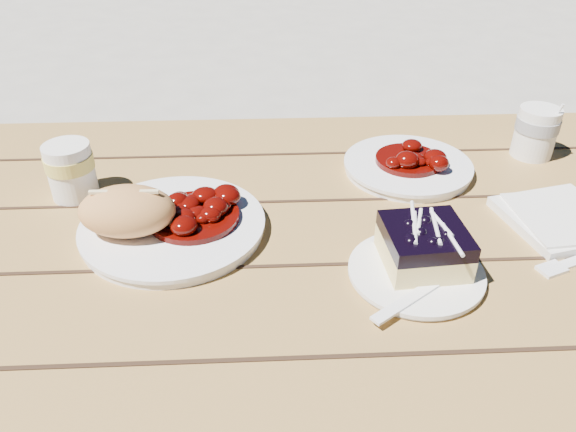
{
  "coord_description": "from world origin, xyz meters",
  "views": [
    {
      "loc": [
        -0.31,
        -0.66,
        1.21
      ],
      "look_at": [
        -0.28,
        -0.05,
        0.81
      ],
      "focal_mm": 35.0,
      "sensor_mm": 36.0,
      "label": 1
    }
  ],
  "objects_px": {
    "dessert_plate": "(416,273)",
    "bread_roll": "(127,211)",
    "picnic_table": "(458,308)",
    "blueberry_cake": "(424,245)",
    "main_plate": "(173,227)",
    "coffee_cup": "(536,132)",
    "second_plate": "(407,167)",
    "second_cup": "(71,171)"
  },
  "relations": [
    {
      "from": "coffee_cup",
      "to": "second_cup",
      "type": "bearing_deg",
      "value": -172.44
    },
    {
      "from": "dessert_plate",
      "to": "bread_roll",
      "type": "bearing_deg",
      "value": 165.83
    },
    {
      "from": "picnic_table",
      "to": "dessert_plate",
      "type": "height_order",
      "value": "dessert_plate"
    },
    {
      "from": "coffee_cup",
      "to": "second_cup",
      "type": "distance_m",
      "value": 0.78
    },
    {
      "from": "picnic_table",
      "to": "main_plate",
      "type": "xyz_separation_m",
      "value": [
        -0.44,
        0.01,
        0.17
      ]
    },
    {
      "from": "picnic_table",
      "to": "blueberry_cake",
      "type": "bearing_deg",
      "value": -138.91
    },
    {
      "from": "second_plate",
      "to": "bread_roll",
      "type": "bearing_deg",
      "value": -157.13
    },
    {
      "from": "picnic_table",
      "to": "dessert_plate",
      "type": "xyz_separation_m",
      "value": [
        -0.12,
        -0.11,
        0.17
      ]
    },
    {
      "from": "main_plate",
      "to": "dessert_plate",
      "type": "height_order",
      "value": "main_plate"
    },
    {
      "from": "main_plate",
      "to": "coffee_cup",
      "type": "xyz_separation_m",
      "value": [
        0.61,
        0.21,
        0.04
      ]
    },
    {
      "from": "dessert_plate",
      "to": "blueberry_cake",
      "type": "relative_size",
      "value": 1.55
    },
    {
      "from": "bread_roll",
      "to": "dessert_plate",
      "type": "distance_m",
      "value": 0.39
    },
    {
      "from": "main_plate",
      "to": "second_plate",
      "type": "distance_m",
      "value": 0.41
    },
    {
      "from": "bread_roll",
      "to": "second_cup",
      "type": "bearing_deg",
      "value": 131.01
    },
    {
      "from": "bread_roll",
      "to": "dessert_plate",
      "type": "bearing_deg",
      "value": -14.17
    },
    {
      "from": "picnic_table",
      "to": "blueberry_cake",
      "type": "height_order",
      "value": "blueberry_cake"
    },
    {
      "from": "dessert_plate",
      "to": "second_cup",
      "type": "relative_size",
      "value": 1.9
    },
    {
      "from": "dessert_plate",
      "to": "second_plate",
      "type": "distance_m",
      "value": 0.28
    },
    {
      "from": "coffee_cup",
      "to": "second_plate",
      "type": "relative_size",
      "value": 0.42
    },
    {
      "from": "main_plate",
      "to": "second_cup",
      "type": "relative_size",
      "value": 2.91
    },
    {
      "from": "main_plate",
      "to": "coffee_cup",
      "type": "distance_m",
      "value": 0.65
    },
    {
      "from": "picnic_table",
      "to": "bread_roll",
      "type": "bearing_deg",
      "value": -178.51
    },
    {
      "from": "second_cup",
      "to": "bread_roll",
      "type": "bearing_deg",
      "value": -48.99
    },
    {
      "from": "main_plate",
      "to": "second_plate",
      "type": "height_order",
      "value": "same"
    },
    {
      "from": "coffee_cup",
      "to": "dessert_plate",
      "type": "bearing_deg",
      "value": -131.2
    },
    {
      "from": "blueberry_cake",
      "to": "second_cup",
      "type": "xyz_separation_m",
      "value": [
        -0.5,
        0.21,
        0.01
      ]
    },
    {
      "from": "dessert_plate",
      "to": "blueberry_cake",
      "type": "bearing_deg",
      "value": 56.31
    },
    {
      "from": "dessert_plate",
      "to": "second_cup",
      "type": "distance_m",
      "value": 0.54
    },
    {
      "from": "second_plate",
      "to": "second_cup",
      "type": "xyz_separation_m",
      "value": [
        -0.54,
        -0.05,
        0.04
      ]
    },
    {
      "from": "main_plate",
      "to": "dessert_plate",
      "type": "distance_m",
      "value": 0.34
    },
    {
      "from": "bread_roll",
      "to": "coffee_cup",
      "type": "bearing_deg",
      "value": 19.16
    },
    {
      "from": "blueberry_cake",
      "to": "coffee_cup",
      "type": "bearing_deg",
      "value": 43.89
    },
    {
      "from": "blueberry_cake",
      "to": "second_plate",
      "type": "bearing_deg",
      "value": 76.36
    },
    {
      "from": "blueberry_cake",
      "to": "main_plate",
      "type": "bearing_deg",
      "value": 158.64
    },
    {
      "from": "second_plate",
      "to": "main_plate",
      "type": "bearing_deg",
      "value": -156.71
    },
    {
      "from": "coffee_cup",
      "to": "second_plate",
      "type": "height_order",
      "value": "coffee_cup"
    },
    {
      "from": "picnic_table",
      "to": "coffee_cup",
      "type": "distance_m",
      "value": 0.34
    },
    {
      "from": "picnic_table",
      "to": "second_cup",
      "type": "xyz_separation_m",
      "value": [
        -0.61,
        0.11,
        0.21
      ]
    },
    {
      "from": "blueberry_cake",
      "to": "picnic_table",
      "type": "bearing_deg",
      "value": 36.51
    },
    {
      "from": "second_plate",
      "to": "picnic_table",
      "type": "bearing_deg",
      "value": -68.8
    },
    {
      "from": "dessert_plate",
      "to": "coffee_cup",
      "type": "relative_size",
      "value": 1.9
    },
    {
      "from": "picnic_table",
      "to": "dessert_plate",
      "type": "bearing_deg",
      "value": -137.21
    }
  ]
}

